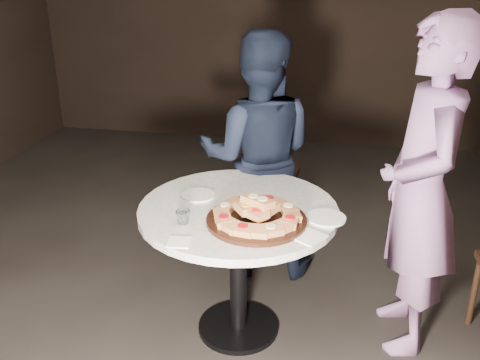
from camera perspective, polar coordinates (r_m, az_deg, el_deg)
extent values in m
plane|color=black|center=(3.05, 2.02, -17.42)|extent=(7.00, 7.00, 0.00)
cylinder|color=black|center=(3.16, -0.18, -15.35)|extent=(0.58, 0.58, 0.03)
cylinder|color=black|center=(2.95, -0.19, -9.67)|extent=(0.12, 0.12, 0.71)
cylinder|color=silver|center=(2.77, -0.20, -3.27)|extent=(1.31, 1.31, 0.04)
cylinder|color=black|center=(2.60, 1.77, -4.32)|extent=(0.64, 0.64, 0.02)
cube|color=#B27645|center=(2.54, 5.33, -4.42)|extent=(0.09, 0.11, 0.05)
cylinder|color=red|center=(2.53, 5.34, -3.98)|extent=(0.05, 0.05, 0.01)
cube|color=#B27645|center=(2.59, 5.52, -3.76)|extent=(0.11, 0.13, 0.05)
cube|color=#B27645|center=(2.65, 5.15, -3.13)|extent=(0.12, 0.13, 0.05)
cylinder|color=beige|center=(2.64, 5.16, -2.70)|extent=(0.07, 0.07, 0.01)
cube|color=#B27645|center=(2.70, 4.30, -2.61)|extent=(0.13, 0.13, 0.05)
cube|color=#B27645|center=(2.73, 3.11, -2.27)|extent=(0.12, 0.11, 0.05)
cylinder|color=red|center=(2.72, 3.12, -1.86)|extent=(0.06, 0.06, 0.01)
cube|color=#B27645|center=(2.74, 1.76, -2.14)|extent=(0.12, 0.11, 0.05)
cube|color=#B27645|center=(2.73, 0.40, -2.25)|extent=(0.13, 0.11, 0.05)
cylinder|color=red|center=(2.72, 0.40, -1.83)|extent=(0.06, 0.06, 0.01)
cube|color=#B27645|center=(2.70, -0.78, -2.57)|extent=(0.12, 0.13, 0.05)
cube|color=#B27645|center=(2.65, -1.61, -3.08)|extent=(0.10, 0.12, 0.05)
cylinder|color=beige|center=(2.64, -1.62, -2.65)|extent=(0.06, 0.06, 0.01)
cube|color=#B27645|center=(2.59, -1.96, -3.70)|extent=(0.11, 0.12, 0.05)
cube|color=#B27645|center=(2.53, -1.75, -4.36)|extent=(0.11, 0.13, 0.05)
cylinder|color=red|center=(2.52, -1.75, -3.93)|extent=(0.06, 0.06, 0.01)
cube|color=#B27645|center=(2.48, -0.96, -4.96)|extent=(0.13, 0.13, 0.05)
cube|color=#B27645|center=(2.45, 0.29, -5.37)|extent=(0.11, 0.10, 0.05)
cylinder|color=red|center=(2.44, 0.29, -4.92)|extent=(0.05, 0.05, 0.01)
cube|color=#B27645|center=(2.44, 1.81, -5.53)|extent=(0.11, 0.08, 0.05)
cube|color=#B27645|center=(2.45, 3.32, -5.39)|extent=(0.13, 0.12, 0.05)
cylinder|color=beige|center=(2.44, 3.34, -4.95)|extent=(0.07, 0.07, 0.01)
cube|color=#B27645|center=(2.49, 4.56, -5.00)|extent=(0.13, 0.13, 0.05)
cube|color=#B27645|center=(2.57, 3.00, -3.09)|extent=(0.12, 0.13, 0.04)
cylinder|color=#2D6B1E|center=(2.56, 3.01, -2.66)|extent=(0.06, 0.06, 0.01)
cube|color=#B27645|center=(2.62, 1.77, -2.56)|extent=(0.12, 0.10, 0.04)
cylinder|color=beige|center=(2.61, 1.78, -2.13)|extent=(0.06, 0.06, 0.01)
cube|color=#B27645|center=(2.57, 0.58, -3.08)|extent=(0.12, 0.13, 0.04)
cylinder|color=orange|center=(2.56, 0.58, -2.65)|extent=(0.07, 0.07, 0.01)
cube|color=#B27645|center=(2.52, 1.81, -3.63)|extent=(0.13, 0.13, 0.04)
cylinder|color=red|center=(2.51, 1.81, -3.19)|extent=(0.07, 0.07, 0.01)
cube|color=#B27645|center=(2.55, 2.41, -2.48)|extent=(0.13, 0.13, 0.04)
cylinder|color=beige|center=(2.54, 2.42, -2.03)|extent=(0.07, 0.07, 0.01)
cube|color=#B27645|center=(2.58, 1.42, -2.16)|extent=(0.13, 0.12, 0.04)
cylinder|color=beige|center=(2.57, 1.42, -1.72)|extent=(0.07, 0.07, 0.01)
cylinder|color=white|center=(2.88, -4.48, -1.63)|extent=(0.20, 0.20, 0.01)
cylinder|color=white|center=(2.67, 9.19, -4.00)|extent=(0.24, 0.24, 0.01)
imported|color=silver|center=(2.59, -6.08, -3.98)|extent=(0.07, 0.07, 0.07)
cube|color=white|center=(2.45, -6.53, -6.59)|extent=(0.11, 0.11, 0.01)
cube|color=white|center=(2.49, 7.31, -6.00)|extent=(0.19, 0.19, 0.01)
cube|color=black|center=(4.01, 3.03, 0.53)|extent=(0.45, 0.45, 0.04)
cube|color=black|center=(3.73, 2.43, 2.51)|extent=(0.42, 0.07, 0.45)
cylinder|color=black|center=(4.23, 5.85, -1.61)|extent=(0.04, 0.04, 0.45)
cylinder|color=black|center=(4.29, 1.14, -1.11)|extent=(0.04, 0.04, 0.45)
cylinder|color=black|center=(3.91, 4.98, -3.73)|extent=(0.04, 0.04, 0.45)
cylinder|color=black|center=(3.98, -0.10, -3.15)|extent=(0.04, 0.04, 0.45)
cylinder|color=black|center=(3.35, 23.73, -10.71)|extent=(0.04, 0.04, 0.45)
imported|color=black|center=(3.39, 1.90, 2.54)|extent=(0.82, 0.66, 1.58)
imported|color=#86639A|center=(2.83, 18.70, -1.19)|extent=(0.50, 0.69, 1.76)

